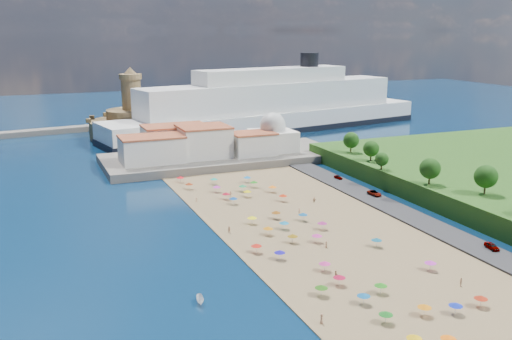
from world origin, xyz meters
name	(u,v)px	position (x,y,z in m)	size (l,w,h in m)	color
ground	(278,222)	(0.00, 0.00, 0.00)	(700.00, 700.00, 0.00)	#071938
terrace	(223,157)	(10.00, 73.00, 1.50)	(90.00, 36.00, 3.00)	#59544C
jetty	(147,146)	(-12.00, 108.00, 1.20)	(18.00, 70.00, 2.40)	#59544C
waterfront_buildings	(189,143)	(-3.05, 73.64, 7.88)	(57.00, 29.00, 11.00)	silver
domed_building	(273,136)	(30.00, 71.00, 8.97)	(16.00, 16.00, 15.00)	silver
fortress	(133,123)	(-12.00, 138.00, 6.68)	(40.00, 40.00, 32.40)	olive
cruise_ship	(272,109)	(55.26, 128.18, 11.23)	(175.08, 57.71, 37.91)	black
beach_parasols	(295,229)	(-1.08, -11.88, 2.15)	(32.27, 116.16, 2.20)	gray
beachgoers	(289,232)	(-2.14, -11.00, 1.10)	(33.36, 78.97, 1.83)	tan
moored_boats	(271,336)	(-25.57, -53.16, 0.80)	(13.08, 29.07, 1.72)	white
parked_cars	(396,203)	(36.00, -1.38, 1.39)	(2.58, 72.05, 1.43)	gray
hillside_trees	(439,170)	(48.87, -2.95, 10.26)	(14.88, 111.12, 8.00)	#382314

